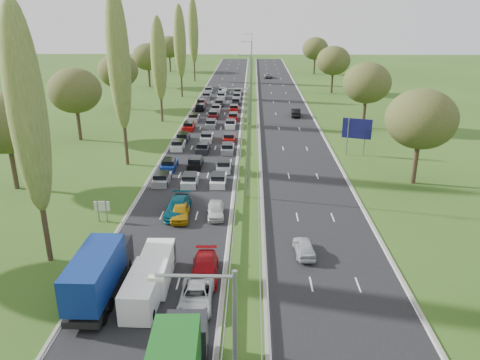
{
  "coord_description": "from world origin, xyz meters",
  "views": [
    {
      "loc": [
        5.0,
        -4.3,
        19.47
      ],
      "look_at": [
        3.65,
        44.37,
        1.5
      ],
      "focal_mm": 35.0,
      "sensor_mm": 36.0,
      "label": 1
    }
  ],
  "objects_px": {
    "info_sign": "(102,208)",
    "direction_sign": "(357,130)",
    "blue_lorry": "(100,272)",
    "white_van_front": "(157,266)",
    "white_van_rear": "(144,288)"
  },
  "relations": [
    {
      "from": "white_van_rear",
      "to": "white_van_front",
      "type": "bearing_deg",
      "value": 85.56
    },
    {
      "from": "white_van_front",
      "to": "info_sign",
      "type": "bearing_deg",
      "value": 124.73
    },
    {
      "from": "blue_lorry",
      "to": "white_van_front",
      "type": "xyz_separation_m",
      "value": [
        3.53,
        2.29,
        -0.83
      ]
    },
    {
      "from": "blue_lorry",
      "to": "white_van_front",
      "type": "relative_size",
      "value": 1.62
    },
    {
      "from": "white_van_front",
      "to": "white_van_rear",
      "type": "relative_size",
      "value": 1.01
    },
    {
      "from": "white_van_rear",
      "to": "info_sign",
      "type": "height_order",
      "value": "white_van_rear"
    },
    {
      "from": "info_sign",
      "to": "direction_sign",
      "type": "bearing_deg",
      "value": 38.12
    },
    {
      "from": "blue_lorry",
      "to": "white_van_front",
      "type": "height_order",
      "value": "blue_lorry"
    },
    {
      "from": "white_van_front",
      "to": "white_van_rear",
      "type": "height_order",
      "value": "white_van_front"
    },
    {
      "from": "direction_sign",
      "to": "white_van_rear",
      "type": "bearing_deg",
      "value": -121.54
    },
    {
      "from": "white_van_rear",
      "to": "blue_lorry",
      "type": "bearing_deg",
      "value": 170.8
    },
    {
      "from": "white_van_front",
      "to": "direction_sign",
      "type": "distance_m",
      "value": 39.26
    },
    {
      "from": "blue_lorry",
      "to": "direction_sign",
      "type": "xyz_separation_m",
      "value": [
        25.1,
        35.01,
        1.6
      ]
    },
    {
      "from": "blue_lorry",
      "to": "white_van_rear",
      "type": "xyz_separation_m",
      "value": [
        3.24,
        -0.6,
        -0.84
      ]
    },
    {
      "from": "white_van_rear",
      "to": "direction_sign",
      "type": "relative_size",
      "value": 1.06
    }
  ]
}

